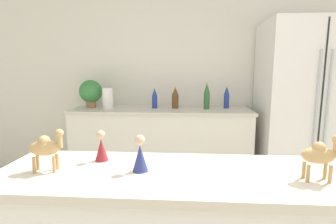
% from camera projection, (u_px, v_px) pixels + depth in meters
% --- Properties ---
extents(wall_back, '(8.00, 0.06, 2.55)m').
position_uv_depth(wall_back, '(202.00, 74.00, 3.27)').
color(wall_back, silver).
rests_on(wall_back, ground_plane).
extents(back_counter, '(2.04, 0.63, 0.88)m').
position_uv_depth(back_counter, '(161.00, 145.00, 3.11)').
color(back_counter, silver).
rests_on(back_counter, ground_plane).
extents(refrigerator, '(0.93, 0.74, 1.84)m').
position_uv_depth(refrigerator, '(304.00, 108.00, 2.85)').
color(refrigerator, silver).
rests_on(refrigerator, ground_plane).
extents(potted_plant, '(0.27, 0.27, 0.32)m').
position_uv_depth(potted_plant, '(91.00, 92.00, 3.10)').
color(potted_plant, '#9E6B47').
rests_on(potted_plant, back_counter).
extents(paper_towel_roll, '(0.12, 0.12, 0.24)m').
position_uv_depth(paper_towel_roll, '(108.00, 98.00, 3.01)').
color(paper_towel_roll, white).
rests_on(paper_towel_roll, back_counter).
extents(back_bottle_0, '(0.07, 0.07, 0.30)m').
position_uv_depth(back_bottle_0, '(207.00, 96.00, 2.98)').
color(back_bottle_0, '#2D6033').
rests_on(back_bottle_0, back_counter).
extents(back_bottle_1, '(0.06, 0.06, 0.24)m').
position_uv_depth(back_bottle_1, '(155.00, 99.00, 3.05)').
color(back_bottle_1, navy).
rests_on(back_bottle_1, back_counter).
extents(back_bottle_2, '(0.06, 0.06, 0.26)m').
position_uv_depth(back_bottle_2, '(227.00, 97.00, 3.04)').
color(back_bottle_2, navy).
rests_on(back_bottle_2, back_counter).
extents(back_bottle_3, '(0.08, 0.08, 0.25)m').
position_uv_depth(back_bottle_3, '(175.00, 98.00, 3.04)').
color(back_bottle_3, brown).
rests_on(back_bottle_3, back_counter).
extents(camel_figurine, '(0.14, 0.08, 0.17)m').
position_uv_depth(camel_figurine, '(46.00, 147.00, 1.03)').
color(camel_figurine, tan).
rests_on(camel_figurine, bar_counter).
extents(camel_figurine_second, '(0.14, 0.06, 0.17)m').
position_uv_depth(camel_figurine_second, '(320.00, 154.00, 0.94)').
color(camel_figurine_second, tan).
rests_on(camel_figurine_second, bar_counter).
extents(wise_man_figurine_crimson, '(0.06, 0.06, 0.15)m').
position_uv_depth(wise_man_figurine_crimson, '(140.00, 156.00, 1.04)').
color(wise_man_figurine_crimson, navy).
rests_on(wise_man_figurine_crimson, bar_counter).
extents(wise_man_figurine_purple, '(0.06, 0.06, 0.14)m').
position_uv_depth(wise_man_figurine_purple, '(101.00, 148.00, 1.16)').
color(wise_man_figurine_purple, maroon).
rests_on(wise_man_figurine_purple, bar_counter).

